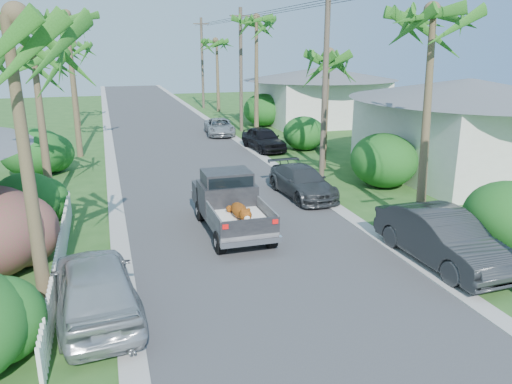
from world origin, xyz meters
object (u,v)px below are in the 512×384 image
object	(u,v)px
palm_r_c	(256,19)
house_right_far	(320,98)
pickup_truck	(229,201)
utility_pole_d	(202,63)
utility_pole_b	(325,85)
palm_l_a	(7,18)
palm_l_b	(33,52)
palm_r_a	(437,12)
palm_r_d	(217,41)
house_right_near	(465,131)
parked_car_rm	(302,182)
parked_car_ln	(95,286)
palm_l_d	(70,44)
parked_car_rn	(442,238)
utility_pole_c	(241,70)
palm_r_b	(328,54)
parked_car_rd	(220,127)
palm_l_c	(66,16)
parked_car_rf	(263,139)

from	to	relation	value
palm_r_c	house_right_far	xyz separation A→B (m)	(6.80, 4.00, -5.99)
pickup_truck	utility_pole_d	distance (m)	35.94
utility_pole_b	palm_l_a	bearing A→B (deg)	-139.72
palm_l_b	palm_r_a	distance (m)	14.47
palm_r_d	house_right_near	size ratio (longest dim) A/B	0.89
parked_car_rm	parked_car_ln	distance (m)	11.71
utility_pole_b	palm_l_d	bearing A→B (deg)	119.95
parked_car_rn	utility_pole_d	xyz separation A→B (m)	(0.60, 40.12, 3.79)
utility_pole_c	parked_car_rn	bearing A→B (deg)	-91.37
palm_r_a	palm_r_b	xyz separation A→B (m)	(0.30, 9.00, -1.47)
utility_pole_b	utility_pole_c	xyz separation A→B (m)	(0.00, 15.00, 0.00)
palm_r_c	palm_l_d	bearing A→B (deg)	147.79
parked_car_rd	palm_l_b	world-z (taller)	palm_l_b
palm_l_b	palm_r_b	size ratio (longest dim) A/B	1.03
pickup_truck	utility_pole_b	size ratio (longest dim) A/B	0.57
palm_l_c	palm_r_d	xyz separation A→B (m)	(12.50, 18.00, -1.18)
utility_pole_c	palm_r_d	bearing A→B (deg)	85.71
parked_car_rf	house_right_near	xyz separation A→B (m)	(8.00, -8.54, 1.50)
palm_r_c	utility_pole_b	xyz separation A→B (m)	(-0.60, -13.00, -3.51)
palm_r_a	palm_r_c	bearing A→B (deg)	90.29
parked_car_rm	parked_car_rf	xyz separation A→B (m)	(1.40, 9.93, 0.08)
pickup_truck	utility_pole_c	distance (m)	21.42
palm_l_d	pickup_truck	bearing A→B (deg)	-76.93
palm_r_a	house_right_near	distance (m)	10.39
palm_r_a	utility_pole_b	bearing A→B (deg)	95.71
parked_car_rn	house_right_near	bearing A→B (deg)	46.52
parked_car_ln	utility_pole_b	world-z (taller)	utility_pole_b
house_right_near	house_right_far	size ratio (longest dim) A/B	1.00
palm_l_d	house_right_near	distance (m)	29.70
palm_r_c	palm_r_d	xyz separation A→B (m)	(0.30, 14.00, -1.37)
palm_l_a	parked_car_rf	bearing A→B (deg)	57.44
palm_l_a	house_right_near	world-z (taller)	palm_l_a
palm_l_a	palm_r_c	xyz separation A→B (m)	(12.40, 23.00, 1.18)
parked_car_rn	palm_l_a	distance (m)	12.77
palm_l_a	palm_r_b	distance (m)	17.57
parked_car_rd	palm_r_b	bearing A→B (deg)	-69.56
palm_r_a	house_right_far	distance (m)	25.48
parked_car_rf	parked_car_rm	bearing A→B (deg)	-103.10
parked_car_rd	house_right_far	world-z (taller)	house_right_far
utility_pole_d	parked_car_rf	bearing A→B (deg)	-91.53
pickup_truck	parked_car_rf	size ratio (longest dim) A/B	1.22
pickup_truck	palm_r_a	world-z (taller)	palm_r_a
pickup_truck	parked_car_rm	xyz separation A→B (m)	(4.00, 2.86, -0.37)
pickup_truck	palm_l_d	world-z (taller)	palm_l_d
palm_r_a	utility_pole_b	distance (m)	7.58
parked_car_rm	palm_l_d	xyz separation A→B (m)	(-10.10, 23.39, 5.80)
palm_r_b	utility_pole_d	bearing A→B (deg)	92.05
palm_r_d	palm_l_a	bearing A→B (deg)	-108.94
parked_car_rn	utility_pole_b	xyz separation A→B (m)	(0.60, 10.12, 3.79)
parked_car_rd	house_right_near	world-z (taller)	house_right_near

